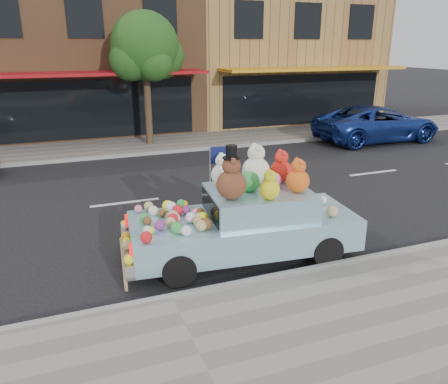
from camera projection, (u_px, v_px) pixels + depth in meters
name	position (u px, v px, depth m)	size (l,w,h in m)	color
ground	(125.00, 203.00, 11.52)	(120.00, 120.00, 0.00)	black
near_sidewalk	(200.00, 357.00, 5.74)	(60.00, 3.00, 0.12)	gray
far_sidewalk	(100.00, 148.00, 17.26)	(60.00, 3.00, 0.12)	gray
near_kerb	(172.00, 298.00, 7.07)	(60.00, 0.12, 0.13)	gray
far_kerb	(104.00, 157.00, 15.93)	(60.00, 0.12, 0.13)	gray
storefront_mid	(82.00, 51.00, 20.96)	(10.00, 9.80, 7.30)	brown
storefront_right	(269.00, 50.00, 24.31)	(10.00, 9.80, 7.30)	olive
street_tree	(145.00, 52.00, 16.82)	(3.00, 2.70, 5.22)	#38281C
car_blue	(377.00, 124.00, 18.64)	(2.52, 5.45, 1.52)	navy
art_car	(244.00, 218.00, 8.39)	(4.63, 2.17, 2.33)	black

